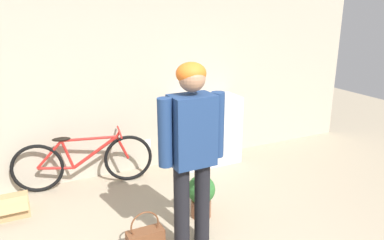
{
  "coord_description": "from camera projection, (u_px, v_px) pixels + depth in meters",
  "views": [
    {
      "loc": [
        -1.03,
        -1.92,
        2.21
      ],
      "look_at": [
        0.32,
        0.86,
        1.26
      ],
      "focal_mm": 35.0,
      "sensor_mm": 36.0,
      "label": 1
    }
  ],
  "objects": [
    {
      "name": "person",
      "position": [
        192.0,
        141.0,
        3.29
      ],
      "size": [
        0.63,
        0.27,
        1.76
      ],
      "rotation": [
        0.0,
        0.0,
        0.02
      ],
      "color": "black",
      "rests_on": "ground_plane"
    },
    {
      "name": "handbag",
      "position": [
        145.0,
        238.0,
        3.52
      ],
      "size": [
        0.35,
        0.15,
        0.39
      ],
      "color": "brown",
      "rests_on": "ground_plane"
    },
    {
      "name": "bicycle",
      "position": [
        84.0,
        161.0,
        4.67
      ],
      "size": [
        1.7,
        0.46,
        0.69
      ],
      "rotation": [
        0.0,
        0.0,
        -0.16
      ],
      "color": "black",
      "rests_on": "ground_plane"
    },
    {
      "name": "banana",
      "position": [
        212.0,
        95.0,
        5.24
      ],
      "size": [
        0.29,
        0.08,
        0.04
      ],
      "color": "#EAD64C",
      "rests_on": "side_shelf"
    },
    {
      "name": "wall_back",
      "position": [
        103.0,
        79.0,
        4.75
      ],
      "size": [
        8.0,
        0.07,
        2.6
      ],
      "color": "#B7AD99",
      "rests_on": "ground_plane"
    },
    {
      "name": "potted_plant",
      "position": [
        201.0,
        194.0,
        4.01
      ],
      "size": [
        0.3,
        0.3,
        0.47
      ],
      "color": "brown",
      "rests_on": "ground_plane"
    },
    {
      "name": "side_shelf",
      "position": [
        207.0,
        131.0,
        5.33
      ],
      "size": [
        0.91,
        0.43,
        0.98
      ],
      "color": "beige",
      "rests_on": "ground_plane"
    },
    {
      "name": "cardboard_box",
      "position": [
        6.0,
        208.0,
        4.06
      ],
      "size": [
        0.48,
        0.36,
        0.25
      ],
      "color": "tan",
      "rests_on": "ground_plane"
    }
  ]
}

